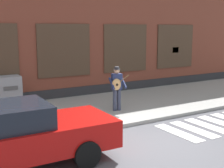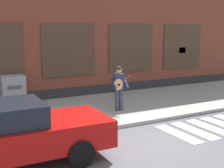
{
  "view_description": "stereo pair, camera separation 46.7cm",
  "coord_description": "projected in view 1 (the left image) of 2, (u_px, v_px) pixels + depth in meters",
  "views": [
    {
      "loc": [
        -5.33,
        -6.66,
        3.23
      ],
      "look_at": [
        -0.21,
        1.92,
        1.46
      ],
      "focal_mm": 50.0,
      "sensor_mm": 36.0,
      "label": 1
    },
    {
      "loc": [
        -4.92,
        -6.89,
        3.23
      ],
      "look_at": [
        -0.21,
        1.92,
        1.46
      ],
      "focal_mm": 50.0,
      "sensor_mm": 36.0,
      "label": 2
    }
  ],
  "objects": [
    {
      "name": "red_car",
      "position": [
        17.0,
        135.0,
        7.29
      ],
      "size": [
        4.62,
        2.03,
        1.53
      ],
      "color": "#B20F0C",
      "rests_on": "ground"
    },
    {
      "name": "ground_plane",
      "position": [
        153.0,
        144.0,
        8.88
      ],
      "size": [
        160.0,
        160.0,
        0.0
      ],
      "primitive_type": "plane",
      "color": "#4C4C51"
    },
    {
      "name": "utility_box",
      "position": [
        9.0,
        91.0,
        12.53
      ],
      "size": [
        0.92,
        0.71,
        1.24
      ],
      "color": "gray",
      "rests_on": "sidewalk"
    },
    {
      "name": "building_backdrop",
      "position": [
        48.0,
        19.0,
        15.38
      ],
      "size": [
        28.0,
        4.06,
        7.45
      ],
      "color": "brown",
      "rests_on": "ground"
    },
    {
      "name": "busker",
      "position": [
        117.0,
        86.0,
        11.81
      ],
      "size": [
        0.72,
        0.6,
        1.7
      ],
      "color": "#33384C",
      "rests_on": "sidewalk"
    },
    {
      "name": "sidewalk",
      "position": [
        89.0,
        110.0,
        12.29
      ],
      "size": [
        28.0,
        4.85,
        0.13
      ],
      "color": "gray",
      "rests_on": "ground"
    }
  ]
}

